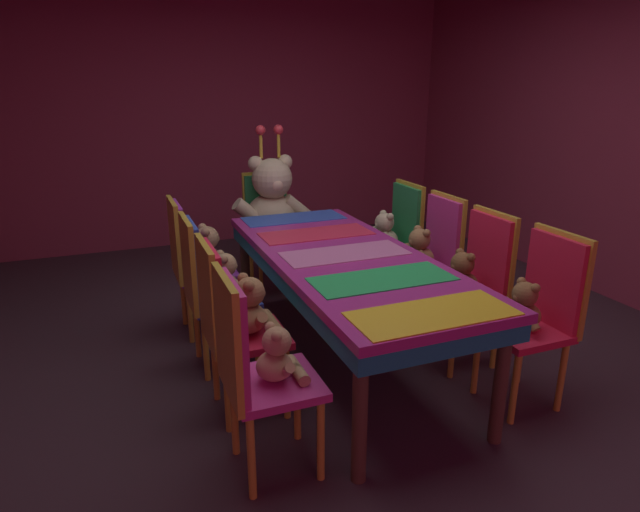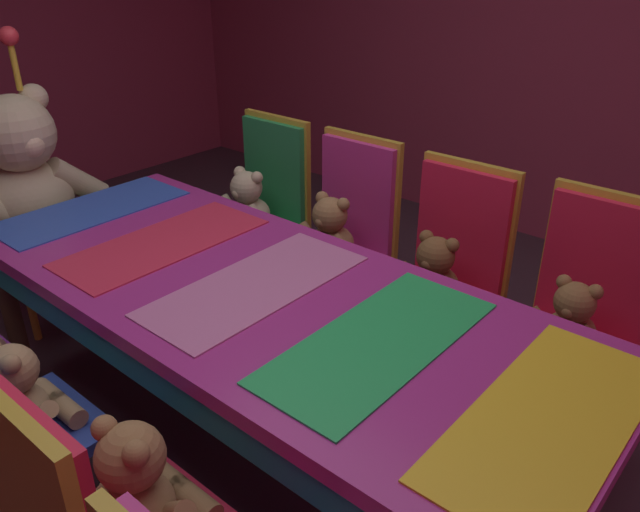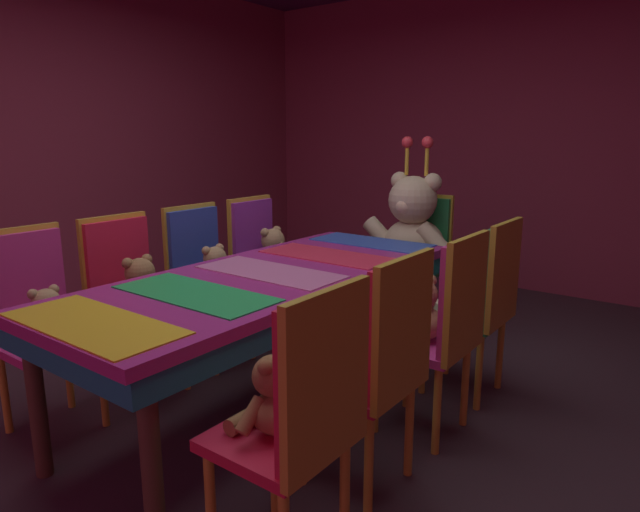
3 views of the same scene
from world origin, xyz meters
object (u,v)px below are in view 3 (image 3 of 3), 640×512
at_px(teddy_left_2, 216,272).
at_px(chair_right_2, 448,318).
at_px(chair_right_1, 385,352).
at_px(teddy_right_1, 353,347).
at_px(chair_left_0, 33,308).
at_px(chair_right_3, 488,292).
at_px(teddy_right_3, 462,289).
at_px(chair_right_0, 307,406).
at_px(teddy_left_3, 274,254).
at_px(teddy_right_2, 420,313).
at_px(throne_chair, 421,247).
at_px(king_teddy_bear, 411,228).
at_px(banquet_table, 270,289).
at_px(chair_left_2, 200,267).
at_px(teddy_left_0, 48,319).
at_px(chair_left_3, 258,252).
at_px(teddy_right_0, 272,399).
at_px(chair_left_1, 126,286).
at_px(teddy_left_1, 142,290).

height_order(teddy_left_2, chair_right_2, chair_right_2).
bearing_deg(chair_right_1, teddy_right_1, 0.00).
bearing_deg(teddy_left_2, chair_left_0, -97.53).
distance_m(chair_right_3, teddy_right_3, 0.15).
xyz_separation_m(chair_left_0, teddy_left_2, (0.14, 1.06, -0.01)).
height_order(chair_right_0, teddy_right_3, chair_right_0).
xyz_separation_m(teddy_left_3, chair_right_0, (1.54, -1.58, -0.00)).
relative_size(teddy_right_2, throne_chair, 0.33).
xyz_separation_m(teddy_right_1, chair_right_2, (0.17, 0.54, 0.01)).
bearing_deg(king_teddy_bear, banquet_table, -0.00).
bearing_deg(chair_left_2, chair_left_0, -89.76).
relative_size(teddy_right_3, king_teddy_bear, 0.35).
bearing_deg(teddy_right_2, chair_right_1, 102.78).
bearing_deg(chair_left_0, teddy_left_3, 85.29).
bearing_deg(teddy_left_3, banquet_table, -49.52).
relative_size(teddy_left_0, chair_right_2, 0.29).
distance_m(teddy_left_0, chair_right_3, 2.20).
bearing_deg(chair_left_3, teddy_right_0, -45.79).
bearing_deg(teddy_left_3, chair_left_0, -94.71).
height_order(chair_left_2, chair_left_3, same).
relative_size(chair_left_2, chair_right_2, 1.00).
bearing_deg(chair_left_0, teddy_right_2, 35.24).
bearing_deg(teddy_right_1, banquet_table, -20.83).
bearing_deg(chair_left_0, teddy_right_3, 46.31).
bearing_deg(banquet_table, chair_left_2, 162.39).
xyz_separation_m(teddy_left_0, chair_left_1, (-0.13, 0.51, 0.02)).
height_order(banquet_table, chair_left_0, chair_left_0).
bearing_deg(teddy_right_0, chair_left_0, 0.78).
relative_size(chair_left_2, teddy_left_2, 3.17).
bearing_deg(chair_right_1, chair_left_0, 18.14).
distance_m(chair_left_0, teddy_right_2, 1.86).
distance_m(chair_left_1, teddy_right_1, 1.49).
bearing_deg(teddy_left_1, teddy_right_2, 22.48).
bearing_deg(chair_left_3, teddy_left_2, -74.19).
bearing_deg(chair_right_2, banquet_table, 18.32).
bearing_deg(chair_right_2, chair_left_0, 32.82).
relative_size(banquet_table, teddy_right_1, 7.31).
bearing_deg(chair_left_2, chair_right_3, 17.62).
bearing_deg(chair_left_1, teddy_left_2, 76.47).
bearing_deg(teddy_right_2, teddy_right_1, 87.58).
height_order(chair_left_0, king_teddy_bear, king_teddy_bear).
relative_size(banquet_table, chair_right_3, 2.31).
relative_size(chair_left_2, chair_right_0, 1.00).
bearing_deg(chair_right_0, teddy_left_1, -17.87).
bearing_deg(chair_left_0, chair_left_2, 90.24).
bearing_deg(teddy_right_3, teddy_left_3, -0.73).
height_order(chair_left_0, chair_right_0, same).
distance_m(teddy_left_3, king_teddy_bear, 1.00).
distance_m(teddy_left_1, teddy_right_3, 1.74).
distance_m(chair_left_2, teddy_left_3, 0.56).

